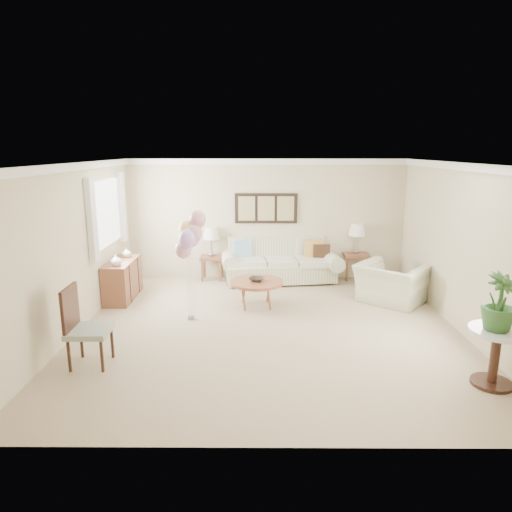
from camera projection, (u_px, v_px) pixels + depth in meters
The scene contains 18 objects.
ground_plane at pixel (269, 328), 7.31m from camera, with size 6.00×6.00×0.00m, color tan.
room_shell at pixel (262, 227), 7.02m from camera, with size 6.04×6.04×2.60m.
wall_art_triptych at pixel (266, 208), 9.84m from camera, with size 1.35×0.06×0.65m.
sofa at pixel (280, 264), 9.88m from camera, with size 2.65×1.24×0.94m.
end_table_left at pixel (212, 260), 9.96m from camera, with size 0.49×0.44×0.53m.
end_table_right at pixel (356, 257), 9.98m from camera, with size 0.54×0.49×0.59m.
lamp_left at pixel (211, 234), 9.83m from camera, with size 0.35×0.35×0.62m.
lamp_right at pixel (357, 231), 9.85m from camera, with size 0.36×0.36×0.64m.
coffee_table at pixel (256, 283), 8.22m from camera, with size 0.96×0.96×0.48m.
decor_bowl at pixel (257, 279), 8.19m from camera, with size 0.27×0.27×0.07m, color black.
armchair at pixel (391, 284), 8.46m from camera, with size 1.13×0.98×0.73m, color beige.
side_table at pixel (497, 343), 5.44m from camera, with size 0.67×0.67×0.72m.
potted_plant at pixel (499, 302), 5.30m from camera, with size 0.39×0.39×0.69m, color #305329.
accent_chair at pixel (83, 325), 5.96m from camera, with size 0.53×0.53×1.08m.
credenza at pixel (123, 280), 8.70m from camera, with size 0.46×1.20×0.74m.
vase_white at pixel (116, 260), 8.23m from camera, with size 0.20×0.20×0.21m, color silver.
vase_sage at pixel (127, 253), 8.90m from camera, with size 0.17×0.17×0.18m, color beige.
balloon_cluster at pixel (190, 235), 7.34m from camera, with size 0.50×0.47×1.85m.
Camera 1 is at (-0.16, -6.85, 2.80)m, focal length 32.00 mm.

